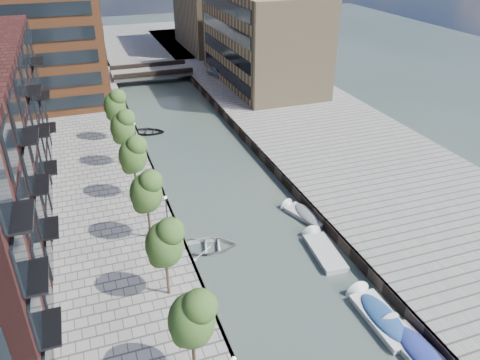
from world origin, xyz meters
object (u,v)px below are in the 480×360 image
tree_4 (132,154)px  sloop_4 (148,133)px  bridge (151,72)px  car (217,72)px  tree_6 (115,104)px  tree_5 (122,126)px  sloop_3 (209,249)px  tree_3 (146,191)px  motorboat_4 (303,214)px  tree_1 (191,317)px  motorboat_2 (321,249)px  tree_2 (164,242)px  motorboat_3 (378,315)px  motorboat_0 (415,350)px

tree_4 → sloop_4: (3.83, 17.00, -5.31)m
bridge → car: (10.23, -4.79, 0.35)m
tree_6 → car: tree_6 is taller
tree_5 → sloop_3: tree_5 is taller
tree_3 → motorboat_4: (13.74, 0.09, -5.12)m
car → tree_1: bearing=-127.3°
motorboat_2 → bridge: bearing=94.8°
tree_2 → tree_6: bearing=90.0°
tree_3 → sloop_4: bearing=80.9°
tree_4 → motorboat_4: bearing=-26.7°
tree_6 → motorboat_3: 36.65m
tree_3 → motorboat_2: (12.87, -5.03, -5.20)m
tree_4 → car: (18.73, 35.21, -3.56)m
sloop_4 → motorboat_4: motorboat_4 is taller
tree_5 → tree_6: bearing=90.0°
tree_5 → sloop_4: bearing=69.1°
sloop_4 → motorboat_0: motorboat_0 is taller
sloop_4 → motorboat_0: 41.33m
tree_1 → motorboat_3: bearing=4.7°
tree_3 → car: (18.73, 42.21, -3.56)m
tree_3 → tree_4: 7.00m
bridge → sloop_4: 23.51m
tree_1 → tree_5: (0.00, 28.00, 0.00)m
sloop_4 → motorboat_0: bearing=-145.2°
sloop_3 → motorboat_3: (8.52, -11.05, 0.23)m
bridge → tree_5: tree_5 is taller
tree_3 → motorboat_2: size_ratio=1.09×
tree_6 → motorboat_0: size_ratio=1.04×
tree_4 → motorboat_0: tree_4 is taller
tree_6 → motorboat_4: size_ratio=1.23×
tree_1 → sloop_3: tree_1 is taller
tree_3 → motorboat_4: bearing=0.4°
tree_2 → motorboat_4: size_ratio=1.23×
tree_1 → motorboat_4: bearing=45.7°
sloop_3 → tree_3: bearing=79.6°
bridge → motorboat_3: size_ratio=2.30×
sloop_3 → car: car is taller
motorboat_3 → tree_2: bearing=155.3°
tree_1 → tree_3: size_ratio=1.00×
sloop_4 → motorboat_2: motorboat_2 is taller
motorboat_0 → tree_5: bearing=113.8°
motorboat_3 → motorboat_4: bearing=86.2°
motorboat_2 → tree_1: bearing=-145.1°
tree_5 → motorboat_2: tree_5 is taller
bridge → tree_4: (-8.50, -40.00, 3.92)m
tree_2 → sloop_4: bearing=83.0°
bridge → motorboat_0: (4.83, -63.22, -1.16)m
bridge → tree_2: 54.81m
car → tree_4: bearing=-136.8°
motorboat_4 → tree_3: bearing=-179.6°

